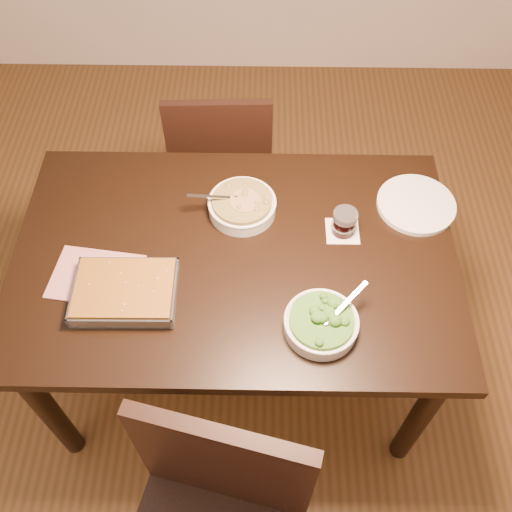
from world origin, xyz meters
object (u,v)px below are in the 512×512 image
baking_dish (125,292)px  wine_tumbler (344,222)px  table (235,271)px  chair_far (222,158)px  stew_bowl (242,205)px  dinner_plate (416,204)px  broccoli_bowl (321,323)px

baking_dish → wine_tumbler: size_ratio=3.47×
table → chair_far: bearing=97.3°
stew_bowl → baking_dish: bearing=-134.7°
stew_bowl → dinner_plate: (0.58, 0.03, -0.02)m
table → stew_bowl: stew_bowl is taller
baking_dish → table: bearing=26.6°
table → dinner_plate: (0.60, 0.21, 0.10)m
baking_dish → stew_bowl: bearing=44.8°
table → broccoli_bowl: (0.26, -0.26, 0.12)m
baking_dish → dinner_plate: size_ratio=1.17×
table → dinner_plate: bearing=19.1°
wine_tumbler → dinner_plate: size_ratio=0.34×
broccoli_bowl → dinner_plate: bearing=53.8°
broccoli_bowl → dinner_plate: size_ratio=0.82×
table → stew_bowl: (0.02, 0.18, 0.13)m
table → wine_tumbler: (0.35, 0.10, 0.14)m
table → baking_dish: (-0.32, -0.16, 0.12)m
dinner_plate → baking_dish: bearing=-158.0°
stew_bowl → broccoli_bowl: size_ratio=1.16×
table → wine_tumbler: 0.39m
broccoli_bowl → wine_tumbler: 0.37m
baking_dish → chair_far: size_ratio=0.35×
table → chair_far: 0.72m
stew_bowl → wine_tumbler: 0.34m
dinner_plate → wine_tumbler: bearing=-156.2°
broccoli_bowl → baking_dish: broccoli_bowl is taller
chair_far → stew_bowl: bearing=99.6°
baking_dish → dinner_plate: bearing=21.5°
stew_bowl → broccoli_bowl: 0.50m
broccoli_bowl → wine_tumbler: (0.09, 0.36, 0.02)m
stew_bowl → wine_tumbler: size_ratio=2.84×
stew_bowl → wine_tumbler: bearing=-13.9°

